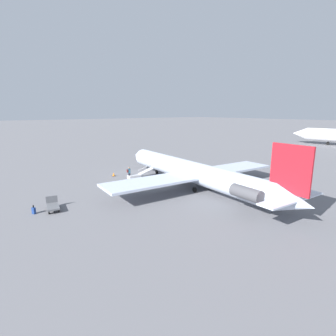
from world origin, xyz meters
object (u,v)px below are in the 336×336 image
object	(u,v)px
luggage_cart	(53,206)
suitcase	(34,211)
boarding_stairs	(137,176)
airplane_main	(194,172)
passenger	(129,172)

from	to	relation	value
luggage_cart	suitcase	size ratio (longest dim) A/B	2.69
boarding_stairs	suitcase	size ratio (longest dim) A/B	4.65
suitcase	luggage_cart	bearing A→B (deg)	-95.69
airplane_main	passenger	bearing A→B (deg)	28.93
airplane_main	boarding_stairs	xyz separation A→B (m)	(8.97, 3.13, -1.71)
suitcase	boarding_stairs	bearing A→B (deg)	-69.38
boarding_stairs	suitcase	distance (m)	16.16
suitcase	airplane_main	bearing A→B (deg)	-100.17
airplane_main	suitcase	distance (m)	18.63
passenger	boarding_stairs	bearing A→B (deg)	-14.89
boarding_stairs	passenger	bearing A→B (deg)	165.11
boarding_stairs	passenger	distance (m)	1.29
passenger	luggage_cart	xyz separation A→B (m)	(-6.24, 12.35, -0.54)
luggage_cart	suitcase	world-z (taller)	luggage_cart
airplane_main	suitcase	bearing A→B (deg)	84.66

